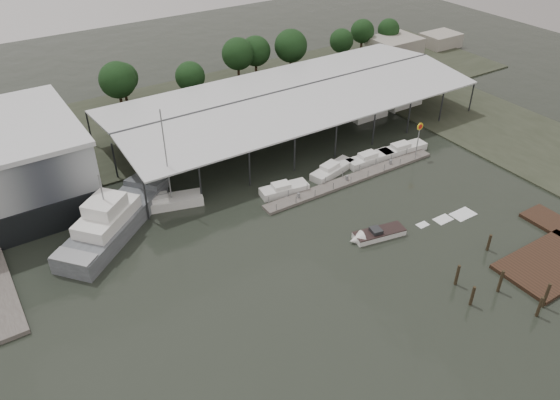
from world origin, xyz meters
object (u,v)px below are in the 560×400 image
grey_trawler (115,219)px  white_sailboat (167,202)px  shell_fuel_sign (419,133)px  speedboat_underway (375,235)px

grey_trawler → white_sailboat: white_sailboat is taller
shell_fuel_sign → speedboat_underway: size_ratio=0.31×
grey_trawler → speedboat_underway: bearing=-75.6°
white_sailboat → speedboat_underway: bearing=-31.6°
white_sailboat → speedboat_underway: (17.91, -19.45, -0.27)m
shell_fuel_sign → white_sailboat: white_sailboat is taller
shell_fuel_sign → white_sailboat: bearing=167.5°
shell_fuel_sign → grey_trawler: bearing=171.3°
shell_fuel_sign → speedboat_underway: shell_fuel_sign is taller
shell_fuel_sign → grey_trawler: grey_trawler is taller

